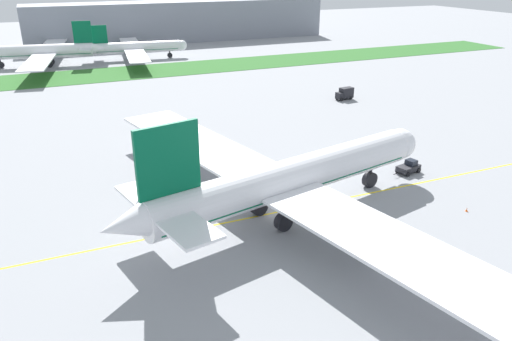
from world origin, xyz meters
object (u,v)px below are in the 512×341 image
pushback_tug (409,167)px  parked_airliner_far_centre (42,52)px  parked_airliner_far_right (136,48)px  service_truck_fuel_bowser (345,93)px  traffic_cone_near_nose (467,210)px  airliner_foreground (287,180)px

pushback_tug → parked_airliner_far_centre: (-55.54, 131.12, 4.20)m
parked_airliner_far_right → service_truck_fuel_bowser: bearing=-64.5°
traffic_cone_near_nose → service_truck_fuel_bowser: (19.58, 63.47, 1.39)m
traffic_cone_near_nose → parked_airliner_far_right: size_ratio=0.01×
parked_airliner_far_right → pushback_tug: bearing=-80.4°
parked_airliner_far_centre → traffic_cone_near_nose: bearing=-69.9°
airliner_foreground → service_truck_fuel_bowser: airliner_foreground is taller
airliner_foreground → parked_airliner_far_centre: size_ratio=1.24×
pushback_tug → parked_airliner_far_right: parked_airliner_far_right is taller
traffic_cone_near_nose → parked_airliner_far_right: (-20.52, 147.36, 4.20)m
service_truck_fuel_bowser → parked_airliner_far_right: size_ratio=0.08×
traffic_cone_near_nose → parked_airliner_far_centre: bearing=110.1°
airliner_foreground → pushback_tug: size_ratio=14.04×
service_truck_fuel_bowser → parked_airliner_far_right: bearing=115.5°
airliner_foreground → parked_airliner_far_centre: airliner_foreground is taller
airliner_foreground → parked_airliner_far_centre: 140.20m
pushback_tug → traffic_cone_near_nose: pushback_tug is taller
service_truck_fuel_bowser → parked_airliner_far_centre: parked_airliner_far_centre is taller
traffic_cone_near_nose → service_truck_fuel_bowser: service_truck_fuel_bowser is taller
traffic_cone_near_nose → parked_airliner_far_right: 148.84m
pushback_tug → parked_airliner_far_centre: size_ratio=0.09×
airliner_foreground → pushback_tug: airliner_foreground is taller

